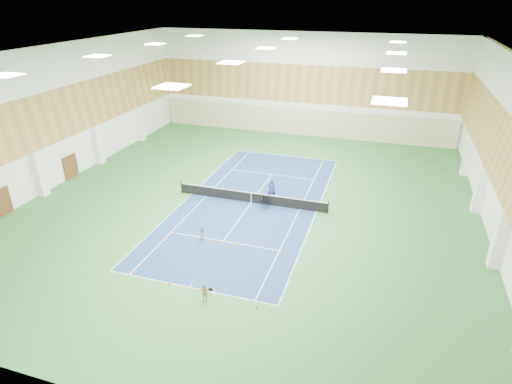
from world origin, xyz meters
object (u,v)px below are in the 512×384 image
tennis_net (251,197)px  child_court (202,234)px  coach (272,190)px  child_apron (204,293)px  ball_cart (265,203)px

tennis_net → child_court: bearing=-102.0°
coach → child_apron: size_ratio=1.70×
child_court → child_apron: bearing=-83.8°
tennis_net → coach: (1.47, 0.98, 0.42)m
coach → child_court: (-2.89, -7.70, -0.43)m
tennis_net → child_court: tennis_net is taller
coach → child_court: size_ratio=1.79×
ball_cart → tennis_net: bearing=151.6°
tennis_net → child_apron: 12.80m
child_apron → ball_cart: size_ratio=1.21×
tennis_net → ball_cart: tennis_net is taller
child_apron → ball_cart: 12.13m
child_court → ball_cart: 6.72m
tennis_net → coach: coach is taller
coach → tennis_net: bearing=24.5°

